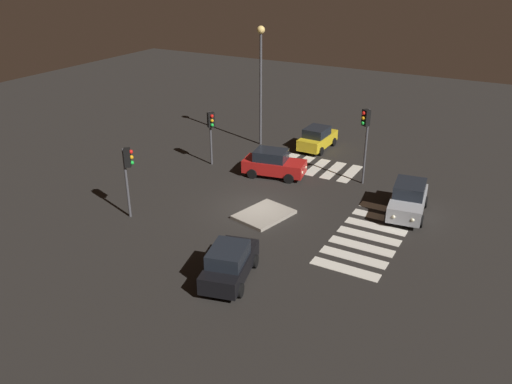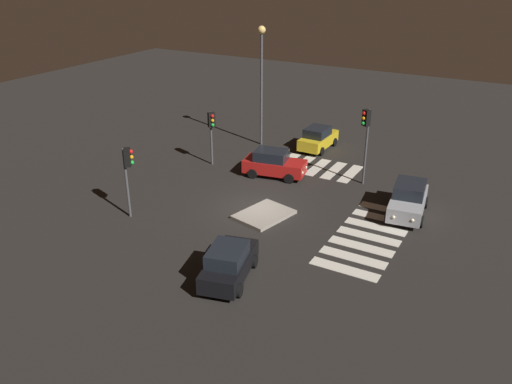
% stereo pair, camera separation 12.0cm
% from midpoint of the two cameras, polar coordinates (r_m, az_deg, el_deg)
% --- Properties ---
extents(ground_plane, '(80.00, 80.00, 0.00)m').
position_cam_midpoint_polar(ground_plane, '(29.03, 0.12, -1.80)').
color(ground_plane, black).
extents(traffic_island, '(3.40, 2.85, 0.18)m').
position_cam_midpoint_polar(traffic_island, '(28.14, 1.00, -2.49)').
color(traffic_island, gray).
rests_on(traffic_island, ground).
extents(car_yellow, '(3.83, 1.86, 1.65)m').
position_cam_midpoint_polar(car_yellow, '(38.02, 6.91, 5.87)').
color(car_yellow, gold).
rests_on(car_yellow, ground).
extents(car_black, '(4.03, 2.47, 1.66)m').
position_cam_midpoint_polar(car_black, '(22.60, -2.84, -7.78)').
color(car_black, black).
rests_on(car_black, ground).
extents(car_silver, '(4.21, 2.30, 1.76)m').
position_cam_midpoint_polar(car_silver, '(29.23, 16.47, -0.80)').
color(car_silver, '#9EA0A5').
rests_on(car_silver, ground).
extents(car_red, '(2.36, 4.11, 1.71)m').
position_cam_midpoint_polar(car_red, '(32.99, 2.08, 3.13)').
color(car_red, red).
rests_on(car_red, ground).
extents(traffic_light_east, '(0.53, 0.54, 4.70)m').
position_cam_midpoint_polar(traffic_light_east, '(31.54, 12.06, 6.81)').
color(traffic_light_east, '#47474C').
rests_on(traffic_light_east, ground).
extents(traffic_light_west, '(0.54, 0.53, 3.88)m').
position_cam_midpoint_polar(traffic_light_west, '(27.75, -13.76, 2.83)').
color(traffic_light_west, '#47474C').
rests_on(traffic_light_west, ground).
extents(traffic_light_north, '(0.54, 0.53, 3.63)m').
position_cam_midpoint_polar(traffic_light_north, '(34.26, -4.79, 7.27)').
color(traffic_light_north, '#47474C').
rests_on(traffic_light_north, ground).
extents(street_lamp, '(0.56, 0.56, 8.50)m').
position_cam_midpoint_polar(street_lamp, '(37.50, 0.70, 13.54)').
color(street_lamp, '#47474C').
rests_on(street_lamp, ground).
extents(crosswalk_near, '(7.60, 3.20, 0.02)m').
position_cam_midpoint_polar(crosswalk_near, '(26.82, 12.38, -4.76)').
color(crosswalk_near, silver).
rests_on(crosswalk_near, ground).
extents(crosswalk_side, '(3.20, 6.45, 0.02)m').
position_cam_midpoint_polar(crosswalk_side, '(35.06, 6.00, 2.88)').
color(crosswalk_side, silver).
rests_on(crosswalk_side, ground).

